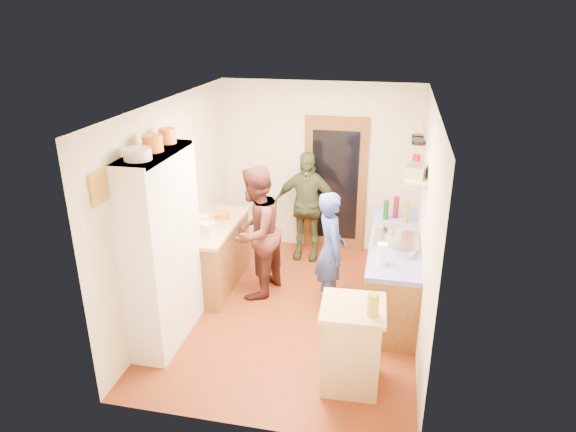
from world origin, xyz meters
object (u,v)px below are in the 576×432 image
(right_counter_base, at_px, (393,272))
(island_base, at_px, (351,348))
(person_left, at_px, (259,232))
(hutch_body, at_px, (163,250))
(person_hob, at_px, (333,251))
(person_back, at_px, (307,206))

(right_counter_base, bearing_deg, island_base, -102.21)
(right_counter_base, height_order, person_left, person_left)
(hutch_body, xyz_separation_m, right_counter_base, (2.50, 1.30, -0.68))
(person_hob, distance_m, person_left, 1.00)
(person_hob, xyz_separation_m, person_back, (-0.57, 1.32, 0.07))
(island_base, bearing_deg, person_back, 108.81)
(person_hob, bearing_deg, person_left, 63.08)
(hutch_body, xyz_separation_m, person_hob, (1.75, 1.05, -0.34))
(island_base, bearing_deg, person_hob, 104.46)
(person_left, height_order, person_back, person_left)
(island_base, height_order, person_back, person_back)
(hutch_body, xyz_separation_m, island_base, (2.13, -0.41, -0.67))
(person_back, bearing_deg, person_hob, -65.64)
(right_counter_base, xyz_separation_m, person_hob, (-0.75, -0.25, 0.34))
(hutch_body, distance_m, right_counter_base, 2.90)
(person_left, bearing_deg, island_base, 54.25)
(person_left, bearing_deg, person_back, 174.62)
(right_counter_base, bearing_deg, person_back, 141.08)
(person_back, bearing_deg, right_counter_base, -37.94)
(right_counter_base, distance_m, island_base, 1.75)
(hutch_body, bearing_deg, person_left, 56.68)
(island_base, height_order, person_hob, person_hob)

